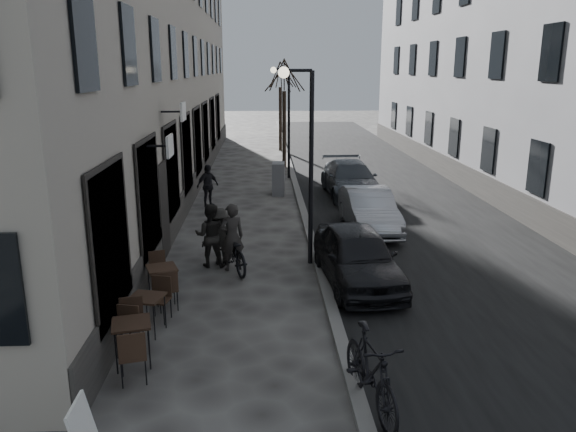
{
  "coord_description": "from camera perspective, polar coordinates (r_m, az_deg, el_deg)",
  "views": [
    {
      "loc": [
        -1.25,
        -8.16,
        5.08
      ],
      "look_at": [
        -0.68,
        4.15,
        1.8
      ],
      "focal_mm": 35.0,
      "sensor_mm": 36.0,
      "label": 1
    }
  ],
  "objects": [
    {
      "name": "car_mid",
      "position": [
        18.08,
        8.2,
        0.61
      ],
      "size": [
        1.47,
        4.06,
        1.33
      ],
      "primitive_type": "imported",
      "rotation": [
        0.0,
        0.0,
        0.02
      ],
      "color": "#989BA1",
      "rests_on": "ground"
    },
    {
      "name": "streetlamp_far",
      "position": [
        26.25,
        -0.29,
        10.7
      ],
      "size": [
        0.9,
        0.28,
        5.09
      ],
      "color": "black",
      "rests_on": "ground"
    },
    {
      "name": "tree_far",
      "position": [
        35.18,
        -0.79,
        14.21
      ],
      "size": [
        2.4,
        2.4,
        5.7
      ],
      "color": "black",
      "rests_on": "ground"
    },
    {
      "name": "streetlamp_near",
      "position": [
        14.33,
        1.7,
        7.19
      ],
      "size": [
        0.9,
        0.28,
        5.09
      ],
      "color": "black",
      "rests_on": "ground"
    },
    {
      "name": "bistro_set_b",
      "position": [
        11.45,
        -14.15,
        -9.32
      ],
      "size": [
        0.77,
        1.6,
        0.91
      ],
      "rotation": [
        0.0,
        0.0,
        -0.24
      ],
      "color": "#322216",
      "rests_on": "ground"
    },
    {
      "name": "bicycle",
      "position": [
        14.5,
        -5.69,
        -3.44
      ],
      "size": [
        1.37,
        2.16,
        1.07
      ],
      "primitive_type": "imported",
      "rotation": [
        0.0,
        0.0,
        3.49
      ],
      "color": "black",
      "rests_on": "ground"
    },
    {
      "name": "bistro_set_c",
      "position": [
        12.95,
        -12.65,
        -6.33
      ],
      "size": [
        0.92,
        1.6,
        0.92
      ],
      "rotation": [
        0.0,
        0.0,
        0.34
      ],
      "color": "#322216",
      "rests_on": "ground"
    },
    {
      "name": "cyclist_rider",
      "position": [
        14.39,
        -5.72,
        -2.15
      ],
      "size": [
        0.75,
        0.61,
        1.76
      ],
      "primitive_type": "imported",
      "rotation": [
        0.0,
        0.0,
        3.49
      ],
      "color": "#2A2725",
      "rests_on": "ground"
    },
    {
      "name": "kerb",
      "position": [
        24.72,
        0.77,
        3.17
      ],
      "size": [
        0.25,
        60.0,
        0.12
      ],
      "primitive_type": "cube",
      "color": "slate",
      "rests_on": "ground"
    },
    {
      "name": "moped",
      "position": [
        8.87,
        8.4,
        -15.35
      ],
      "size": [
        0.97,
        2.19,
        1.27
      ],
      "primitive_type": "imported",
      "rotation": [
        0.0,
        0.0,
        0.18
      ],
      "color": "black",
      "rests_on": "ground"
    },
    {
      "name": "pedestrian_far",
      "position": [
        21.13,
        -8.16,
        3.06
      ],
      "size": [
        0.96,
        0.92,
        1.6
      ],
      "primitive_type": "imported",
      "rotation": [
        0.0,
        0.0,
        0.73
      ],
      "color": "black",
      "rests_on": "ground"
    },
    {
      "name": "bistro_set_a",
      "position": [
        10.39,
        -15.54,
        -11.91
      ],
      "size": [
        0.79,
        1.66,
        0.95
      ],
      "rotation": [
        0.0,
        0.0,
        0.23
      ],
      "color": "#322216",
      "rests_on": "ground"
    },
    {
      "name": "tree_near",
      "position": [
        29.18,
        -0.4,
        14.07
      ],
      "size": [
        2.4,
        2.4,
        5.7
      ],
      "color": "black",
      "rests_on": "ground"
    },
    {
      "name": "car_far",
      "position": [
        22.82,
        6.37,
        3.72
      ],
      "size": [
        2.13,
        4.85,
        1.39
      ],
      "primitive_type": "imported",
      "rotation": [
        0.0,
        0.0,
        0.04
      ],
      "color": "#393E44",
      "rests_on": "ground"
    },
    {
      "name": "car_near",
      "position": [
        13.57,
        7.05,
        -4.07
      ],
      "size": [
        1.99,
        4.21,
        1.39
      ],
      "primitive_type": "imported",
      "rotation": [
        0.0,
        0.0,
        0.09
      ],
      "color": "black",
      "rests_on": "ground"
    },
    {
      "name": "utility_cabinet",
      "position": [
        22.96,
        -0.98,
        3.8
      ],
      "size": [
        0.55,
        0.92,
        1.33
      ],
      "primitive_type": "cube",
      "rotation": [
        0.0,
        0.0,
        -0.07
      ],
      "color": "slate",
      "rests_on": "ground"
    },
    {
      "name": "road",
      "position": [
        25.21,
        9.1,
        3.08
      ],
      "size": [
        7.3,
        60.0,
        0.0
      ],
      "primitive_type": "cube",
      "color": "black",
      "rests_on": "ground"
    },
    {
      "name": "pedestrian_mid",
      "position": [
        14.91,
        -6.91,
        -2.06
      ],
      "size": [
        1.06,
        0.71,
        1.52
      ],
      "primitive_type": "imported",
      "rotation": [
        0.0,
        0.0,
        3.3
      ],
      "color": "#282623",
      "rests_on": "ground"
    },
    {
      "name": "ground",
      "position": [
        9.69,
        5.38,
        -16.78
      ],
      "size": [
        120.0,
        120.0,
        0.0
      ],
      "primitive_type": "plane",
      "color": "#393734",
      "rests_on": "ground"
    },
    {
      "name": "pedestrian_near",
      "position": [
        14.74,
        -7.88,
        -1.96
      ],
      "size": [
        0.87,
        0.7,
        1.68
      ],
      "primitive_type": "imported",
      "rotation": [
        0.0,
        0.0,
        3.06
      ],
      "color": "black",
      "rests_on": "ground"
    }
  ]
}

